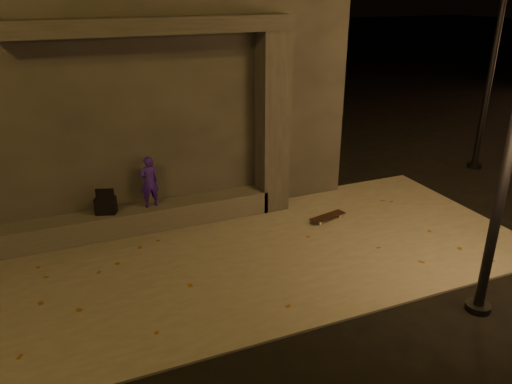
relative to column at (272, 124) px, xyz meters
name	(u,v)px	position (x,y,z in m)	size (l,w,h in m)	color
ground	(271,331)	(-1.70, -3.75, -1.84)	(120.00, 120.00, 0.00)	black
sidewalk	(223,262)	(-1.70, -1.75, -1.82)	(11.00, 4.40, 0.04)	#66625A
building	(110,73)	(-2.70, 2.74, 0.77)	(9.00, 5.10, 5.22)	#33312F
ledge	(117,222)	(-3.20, 0.00, -1.58)	(6.00, 0.55, 0.45)	#4E4C46
column	(272,124)	(0.00, 0.00, 0.00)	(0.55, 0.55, 3.60)	#33312F
canopy	(155,25)	(-2.20, 0.05, 1.94)	(5.00, 0.70, 0.28)	#33312F
skateboarder	(149,182)	(-2.54, 0.00, -0.85)	(0.36, 0.24, 1.00)	#30158E
backpack	(106,204)	(-3.37, 0.00, -1.17)	(0.43, 0.35, 0.52)	black
skateboard	(328,216)	(0.77, -1.04, -1.73)	(0.83, 0.38, 0.09)	black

